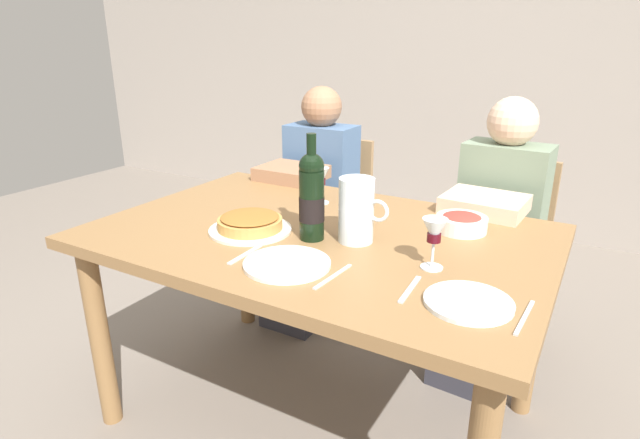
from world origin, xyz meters
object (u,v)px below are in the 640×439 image
water_pitcher (356,214)px  wine_glass_left_diner (321,178)px  dinner_plate_right_setting (468,302)px  chair_right (503,242)px  diner_right (492,234)px  wine_glass_right_diner (434,233)px  baked_tart (250,223)px  chair_left (332,209)px  wine_bottle (312,196)px  diner_left (310,200)px  dining_table (319,256)px  salad_bowl (462,222)px  dinner_plate_left_setting (287,264)px

water_pitcher → wine_glass_left_diner: (-0.30, 0.29, 0.01)m
dinner_plate_right_setting → chair_right: (-0.11, 1.15, -0.27)m
water_pitcher → wine_glass_left_diner: bearing=135.6°
diner_right → wine_glass_left_diner: bearing=36.2°
wine_glass_right_diner → baked_tart: bearing=-177.9°
chair_left → wine_bottle: bearing=114.8°
dinner_plate_right_setting → chair_right: bearing=95.7°
chair_right → diner_right: bearing=90.6°
wine_bottle → chair_left: 1.17m
wine_glass_left_diner → dinner_plate_right_setting: wine_glass_left_diner is taller
diner_left → diner_right: 0.89m
dining_table → chair_left: (-0.45, 0.92, -0.17)m
wine_glass_left_diner → wine_bottle: bearing=-64.4°
dining_table → salad_bowl: 0.50m
diner_right → water_pitcher: bearing=69.7°
diner_right → wine_glass_right_diner: bearing=91.9°
dinner_plate_right_setting → chair_left: bearing=131.0°
wine_bottle → dinner_plate_right_setting: size_ratio=1.58×
baked_tart → dinner_plate_right_setting: (0.77, -0.14, -0.02)m
wine_glass_right_diner → dinner_plate_right_setting: size_ratio=0.68×
water_pitcher → wine_glass_left_diner: water_pitcher is taller
baked_tart → chair_left: size_ratio=0.32×
wine_bottle → water_pitcher: size_ratio=1.65×
chair_left → diner_left: (0.00, -0.24, 0.12)m
baked_tart → wine_glass_left_diner: wine_glass_left_diner is taller
baked_tart → chair_left: (-0.25, 1.04, -0.29)m
chair_left → dining_table: bearing=115.8°
wine_glass_right_diner → chair_right: 1.05m
chair_left → diner_right: diner_right is taller
baked_tart → diner_left: diner_left is taller
dining_table → wine_bottle: bearing=-78.7°
dinner_plate_left_setting → baked_tart: bearing=147.0°
salad_bowl → dinner_plate_left_setting: bearing=-123.7°
dinner_plate_right_setting → wine_glass_left_diner: bearing=143.8°
dining_table → dinner_plate_right_setting: dinner_plate_right_setting is taller
salad_bowl → chair_right: 0.71m
wine_glass_left_diner → chair_left: bearing=114.9°
wine_bottle → wine_glass_left_diner: 0.38m
water_pitcher → chair_right: (0.31, 0.91, -0.36)m
chair_left → diner_left: size_ratio=0.75×
wine_bottle → water_pitcher: bearing=21.4°
dining_table → wine_glass_right_diner: wine_glass_right_diner is taller
chair_right → diner_right: 0.26m
salad_bowl → dinner_plate_left_setting: (-0.35, -0.53, -0.02)m
salad_bowl → dinner_plate_right_setting: 0.52m
dinner_plate_left_setting → chair_left: 1.34m
chair_right → dining_table: bearing=66.3°
dining_table → chair_left: chair_left is taller
wine_bottle → water_pitcher: wine_bottle is taller
chair_left → wine_glass_right_diner: bearing=130.4°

